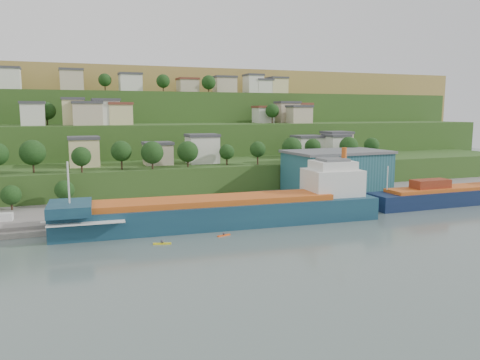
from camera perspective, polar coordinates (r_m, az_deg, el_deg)
name	(u,v)px	position (r m, az deg, el deg)	size (l,w,h in m)	color
ground	(241,234)	(103.56, 0.07, -6.61)	(500.00, 500.00, 0.00)	#4E5F5B
quay	(271,204)	(136.24, 3.81, -2.99)	(220.00, 26.00, 4.00)	slate
hillside	(134,160)	(266.04, -12.82, 2.38)	(360.00, 210.62, 96.00)	#284719
cargo_ship_near	(233,211)	(111.82, -0.84, -3.83)	(77.48, 16.65, 19.76)	#122E45
cargo_ship_far	(461,195)	(151.99, 25.29, -1.68)	(55.87, 9.69, 15.16)	#0B1A33
warehouse	(337,171)	(148.62, 11.70, 1.09)	(31.76, 20.27, 12.80)	#1D5059
caravan	(0,219)	(120.03, -27.23, -4.25)	(5.45, 2.27, 2.54)	white
dinghy	(51,223)	(114.62, -22.02, -4.91)	(4.51, 1.69, 0.90)	silver
kayak_orange	(224,235)	(102.15, -1.98, -6.69)	(3.13, 1.36, 0.77)	#FE5616
kayak_yellow	(162,243)	(97.09, -9.47, -7.58)	(3.68, 1.59, 0.91)	yellow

